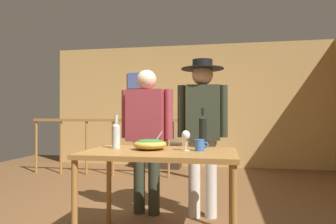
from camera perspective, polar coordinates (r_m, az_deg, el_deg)
The scene contains 14 objects.
ground_plane at distance 3.52m, azimuth -3.27°, elevation -19.04°, with size 8.74×8.74×0.00m, color brown.
back_wall at distance 6.65m, azimuth 3.66°, elevation 1.21°, with size 6.05×0.10×2.63m, color tan.
framed_picture at distance 6.86m, azimuth -5.92°, elevation 5.92°, with size 0.42×0.03×0.35m, color #4F66A8.
stair_railing at distance 5.51m, azimuth -5.64°, elevation -5.11°, with size 3.21×0.10×1.09m.
tv_console at distance 6.45m, azimuth -1.63°, elevation -8.15°, with size 0.90×0.40×0.52m, color #38281E.
flat_screen_tv at distance 6.37m, azimuth -1.69°, elevation -3.48°, with size 0.62×0.12×0.46m.
serving_table at distance 2.67m, azimuth -1.47°, elevation -9.04°, with size 1.31×0.81×0.80m.
salad_bowl at distance 2.74m, azimuth -3.43°, elevation -5.99°, with size 0.30×0.30×0.17m.
wine_glass at distance 2.66m, azimuth 3.38°, elevation -4.55°, with size 0.08×0.08×0.18m.
wine_bottle_dark at distance 2.91m, azimuth 6.58°, elevation -3.52°, with size 0.08×0.08×0.38m.
wine_bottle_clear at distance 2.88m, azimuth -9.71°, elevation -4.25°, with size 0.07×0.07×0.31m.
mug_blue at distance 2.66m, azimuth 6.02°, elevation -6.21°, with size 0.12×0.08×0.10m.
person_standing_left at distance 3.44m, azimuth -4.05°, elevation -3.02°, with size 0.62×0.28×1.63m.
person_standing_right at distance 3.33m, azimuth 6.51°, elevation -1.98°, with size 0.54×0.46×1.72m.
Camera 1 is at (0.80, -3.24, 1.12)m, focal length 32.38 mm.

